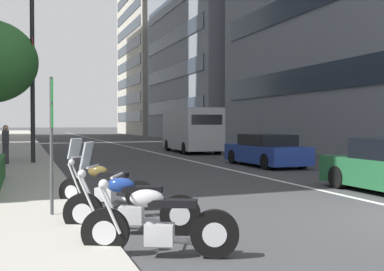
{
  "coord_description": "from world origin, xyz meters",
  "views": [
    {
      "loc": [
        -6.95,
        7.46,
        1.79
      ],
      "look_at": [
        10.77,
        1.54,
        1.32
      ],
      "focal_mm": 47.19,
      "sensor_mm": 36.0,
      "label": 1
    }
  ],
  "objects_px": {
    "motorcycle_by_sign_pole": "(158,226)",
    "motorcycle_mid_row": "(103,187)",
    "motorcycle_nearest_camera": "(129,206)",
    "parking_sign_by_curb": "(52,129)",
    "street_lamp_with_banners": "(40,39)",
    "pedestrian_on_plaza": "(6,144)",
    "car_mid_block_traffic": "(266,151)",
    "delivery_van_ahead": "(191,129)"
  },
  "relations": [
    {
      "from": "car_mid_block_traffic",
      "to": "parking_sign_by_curb",
      "type": "relative_size",
      "value": 1.88
    },
    {
      "from": "motorcycle_by_sign_pole",
      "to": "motorcycle_mid_row",
      "type": "height_order",
      "value": "motorcycle_mid_row"
    },
    {
      "from": "parking_sign_by_curb",
      "to": "street_lamp_with_banners",
      "type": "relative_size",
      "value": 0.28
    },
    {
      "from": "delivery_van_ahead",
      "to": "street_lamp_with_banners",
      "type": "xyz_separation_m",
      "value": [
        -7.19,
        9.02,
        3.85
      ]
    },
    {
      "from": "motorcycle_by_sign_pole",
      "to": "street_lamp_with_banners",
      "type": "distance_m",
      "value": 16.17
    },
    {
      "from": "delivery_van_ahead",
      "to": "parking_sign_by_curb",
      "type": "xyz_separation_m",
      "value": [
        -19.75,
        9.21,
        0.27
      ]
    },
    {
      "from": "motorcycle_by_sign_pole",
      "to": "motorcycle_nearest_camera",
      "type": "bearing_deg",
      "value": -63.51
    },
    {
      "from": "motorcycle_by_sign_pole",
      "to": "car_mid_block_traffic",
      "type": "bearing_deg",
      "value": -99.41
    },
    {
      "from": "motorcycle_nearest_camera",
      "to": "pedestrian_on_plaza",
      "type": "height_order",
      "value": "pedestrian_on_plaza"
    },
    {
      "from": "delivery_van_ahead",
      "to": "street_lamp_with_banners",
      "type": "relative_size",
      "value": 0.71
    },
    {
      "from": "motorcycle_nearest_camera",
      "to": "car_mid_block_traffic",
      "type": "height_order",
      "value": "motorcycle_nearest_camera"
    },
    {
      "from": "street_lamp_with_banners",
      "to": "pedestrian_on_plaza",
      "type": "distance_m",
      "value": 4.56
    },
    {
      "from": "car_mid_block_traffic",
      "to": "delivery_van_ahead",
      "type": "relative_size",
      "value": 0.75
    },
    {
      "from": "motorcycle_nearest_camera",
      "to": "street_lamp_with_banners",
      "type": "bearing_deg",
      "value": -62.63
    },
    {
      "from": "pedestrian_on_plaza",
      "to": "street_lamp_with_banners",
      "type": "bearing_deg",
      "value": 14.81
    },
    {
      "from": "motorcycle_nearest_camera",
      "to": "car_mid_block_traffic",
      "type": "xyz_separation_m",
      "value": [
        10.83,
        -7.94,
        0.18
      ]
    },
    {
      "from": "parking_sign_by_curb",
      "to": "pedestrian_on_plaza",
      "type": "distance_m",
      "value": 12.28
    },
    {
      "from": "pedestrian_on_plaza",
      "to": "motorcycle_by_sign_pole",
      "type": "bearing_deg",
      "value": -81.29
    },
    {
      "from": "car_mid_block_traffic",
      "to": "pedestrian_on_plaza",
      "type": "relative_size",
      "value": 2.96
    },
    {
      "from": "car_mid_block_traffic",
      "to": "parking_sign_by_curb",
      "type": "height_order",
      "value": "parking_sign_by_curb"
    },
    {
      "from": "parking_sign_by_curb",
      "to": "delivery_van_ahead",
      "type": "bearing_deg",
      "value": -24.99
    },
    {
      "from": "motorcycle_nearest_camera",
      "to": "motorcycle_mid_row",
      "type": "bearing_deg",
      "value": -66.31
    },
    {
      "from": "street_lamp_with_banners",
      "to": "pedestrian_on_plaza",
      "type": "relative_size",
      "value": 5.56
    },
    {
      "from": "motorcycle_by_sign_pole",
      "to": "parking_sign_by_curb",
      "type": "height_order",
      "value": "parking_sign_by_curb"
    },
    {
      "from": "motorcycle_nearest_camera",
      "to": "motorcycle_mid_row",
      "type": "relative_size",
      "value": 1.14
    },
    {
      "from": "motorcycle_by_sign_pole",
      "to": "motorcycle_nearest_camera",
      "type": "distance_m",
      "value": 1.51
    },
    {
      "from": "motorcycle_nearest_camera",
      "to": "delivery_van_ahead",
      "type": "height_order",
      "value": "delivery_van_ahead"
    },
    {
      "from": "motorcycle_by_sign_pole",
      "to": "motorcycle_mid_row",
      "type": "relative_size",
      "value": 1.09
    },
    {
      "from": "car_mid_block_traffic",
      "to": "street_lamp_with_banners",
      "type": "xyz_separation_m",
      "value": [
        3.05,
        8.87,
        4.64
      ]
    },
    {
      "from": "street_lamp_with_banners",
      "to": "pedestrian_on_plaza",
      "type": "bearing_deg",
      "value": 105.1
    },
    {
      "from": "motorcycle_by_sign_pole",
      "to": "motorcycle_mid_row",
      "type": "bearing_deg",
      "value": -65.6
    },
    {
      "from": "motorcycle_by_sign_pole",
      "to": "motorcycle_mid_row",
      "type": "distance_m",
      "value": 4.16
    },
    {
      "from": "parking_sign_by_curb",
      "to": "street_lamp_with_banners",
      "type": "height_order",
      "value": "street_lamp_with_banners"
    },
    {
      "from": "street_lamp_with_banners",
      "to": "delivery_van_ahead",
      "type": "bearing_deg",
      "value": -51.46
    },
    {
      "from": "delivery_van_ahead",
      "to": "pedestrian_on_plaza",
      "type": "bearing_deg",
      "value": 128.07
    },
    {
      "from": "motorcycle_nearest_camera",
      "to": "pedestrian_on_plaza",
      "type": "xyz_separation_m",
      "value": [
        13.52,
        2.29,
        0.49
      ]
    },
    {
      "from": "motorcycle_mid_row",
      "to": "delivery_van_ahead",
      "type": "relative_size",
      "value": 0.3
    },
    {
      "from": "motorcycle_mid_row",
      "to": "delivery_van_ahead",
      "type": "xyz_separation_m",
      "value": [
        18.42,
        -8.09,
        0.98
      ]
    },
    {
      "from": "motorcycle_mid_row",
      "to": "street_lamp_with_banners",
      "type": "height_order",
      "value": "street_lamp_with_banners"
    },
    {
      "from": "motorcycle_nearest_camera",
      "to": "street_lamp_with_banners",
      "type": "distance_m",
      "value": 14.73
    },
    {
      "from": "parking_sign_by_curb",
      "to": "street_lamp_with_banners",
      "type": "distance_m",
      "value": 13.07
    },
    {
      "from": "parking_sign_by_curb",
      "to": "motorcycle_by_sign_pole",
      "type": "bearing_deg",
      "value": -156.81
    }
  ]
}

